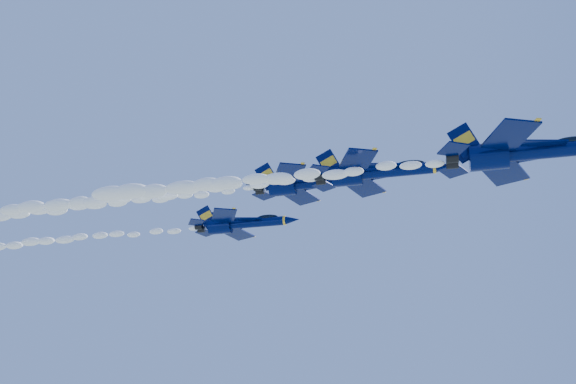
% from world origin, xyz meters
% --- Properties ---
extents(jet_lead, '(18.77, 15.40, 6.97)m').
position_xyz_m(jet_lead, '(21.99, -8.46, 151.38)').
color(jet_lead, '#000939').
extents(smoke_trail_jet_lead, '(40.76, 1.94, 1.75)m').
position_xyz_m(smoke_trail_jet_lead, '(-6.41, -8.46, 150.99)').
color(smoke_trail_jet_lead, white).
extents(jet_second, '(15.79, 12.95, 5.87)m').
position_xyz_m(jet_second, '(5.94, -4.75, 152.47)').
color(jet_second, '#000939').
extents(smoke_trail_jet_second, '(40.76, 1.63, 1.47)m').
position_xyz_m(smoke_trail_jet_second, '(-21.19, -4.75, 152.11)').
color(smoke_trail_jet_second, white).
extents(jet_third, '(15.48, 12.70, 5.75)m').
position_xyz_m(jet_third, '(-3.07, 1.49, 154.85)').
color(jet_third, '#000939').
extents(smoke_trail_jet_third, '(40.76, 1.60, 1.44)m').
position_xyz_m(smoke_trail_jet_third, '(-30.07, 1.49, 154.50)').
color(smoke_trail_jet_third, white).
extents(jet_fourth, '(15.46, 12.68, 5.74)m').
position_xyz_m(jet_fourth, '(-15.32, 14.89, 155.83)').
color(jet_fourth, '#000939').
extents(smoke_trail_jet_fourth, '(40.76, 1.60, 1.44)m').
position_xyz_m(smoke_trail_jet_fourth, '(-42.31, 14.89, 155.47)').
color(smoke_trail_jet_fourth, white).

